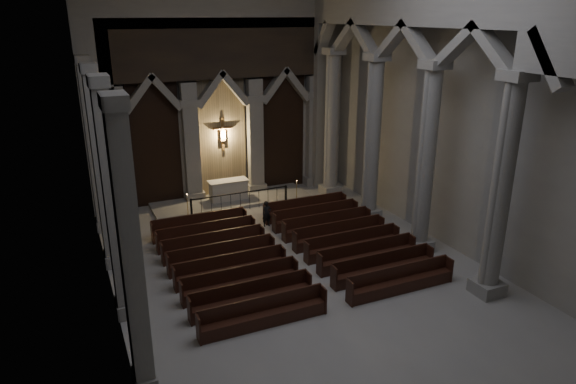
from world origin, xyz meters
The scene contains 11 objects.
room centered at (0.00, 0.00, 7.60)m, with size 24.00×24.10×12.00m.
sanctuary_wall centered at (0.00, 11.54, 6.62)m, with size 14.00×0.77×12.00m.
right_arcade centered at (5.50, 1.33, 7.83)m, with size 1.00×24.00×12.00m.
left_pilasters centered at (-6.75, 3.50, 3.91)m, with size 0.60×13.00×8.03m.
sanctuary_step centered at (0.00, 10.60, 0.07)m, with size 8.50×2.60×0.15m, color gray.
altar centered at (-0.15, 10.60, 0.69)m, with size 2.13×0.85×1.08m.
altar_rail centered at (0.00, 9.08, 0.68)m, with size 5.23×0.09×1.03m.
candle_stand_left centered at (-2.76, 9.07, 0.36)m, with size 0.22×0.22×1.31m.
candle_stand_right centered at (3.19, 9.04, 0.34)m, with size 0.21×0.21×1.25m.
pews centered at (0.00, 2.94, 0.32)m, with size 9.81×8.49×0.98m.
worshipper centered at (0.50, 6.64, 0.63)m, with size 0.46×0.30×1.26m, color black.
Camera 1 is at (-7.86, -14.62, 9.71)m, focal length 32.00 mm.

